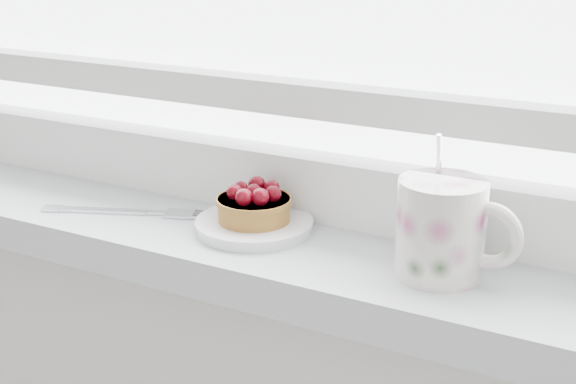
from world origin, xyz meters
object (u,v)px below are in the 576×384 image
Objects in this scene: floral_mug at (444,227)px; fork at (132,212)px; saucer at (254,225)px; raspberry_tart at (254,204)px.

floral_mug reaches higher than fork.
raspberry_tart is at bearing -19.14° from saucer.
floral_mug is at bearing 1.26° from fork.
fork is (-0.15, -0.02, -0.00)m from saucer.
raspberry_tart is 0.61× the size of floral_mug.
floral_mug reaches higher than raspberry_tart.
saucer is 0.95× the size of floral_mug.
saucer is at bearing 160.86° from raspberry_tart.
floral_mug is (0.21, -0.01, 0.02)m from raspberry_tart.
floral_mug reaches higher than saucer.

